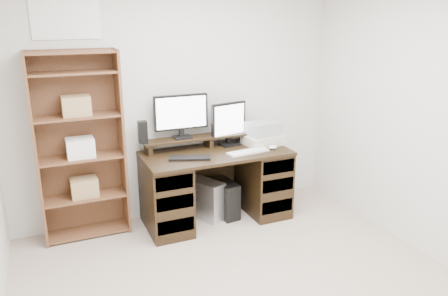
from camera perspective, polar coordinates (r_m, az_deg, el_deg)
room at (r=2.80m, az=6.51°, el=-0.72°), size 3.54×4.04×2.54m
desk at (r=4.59m, az=-1.06°, el=-4.78°), size 1.50×0.70×0.75m
riser_shelf at (r=4.63m, az=-2.06°, el=1.33°), size 1.40×0.22×0.12m
monitor_wide at (r=4.50m, az=-5.63°, el=4.46°), size 0.57×0.15×0.45m
monitor_small at (r=4.64m, az=0.61°, el=3.40°), size 0.42×0.19×0.46m
speaker at (r=4.40m, az=-10.58°, el=2.05°), size 0.09×0.09×0.22m
keyboard_black at (r=4.25m, az=-4.52°, el=-1.31°), size 0.42×0.26×0.02m
keyboard_white at (r=4.44m, az=3.15°, el=-0.51°), size 0.45×0.19×0.02m
mouse at (r=4.58m, az=6.39°, el=0.11°), size 0.10×0.07×0.04m
printer at (r=4.74m, az=5.13°, el=1.11°), size 0.42×0.33×0.10m
basket at (r=4.71m, az=5.17°, el=2.54°), size 0.36×0.28×0.14m
tower_silver at (r=4.68m, az=-2.43°, el=-6.70°), size 0.35×0.46×0.42m
tower_black at (r=4.74m, az=0.11°, el=-6.59°), size 0.21×0.41×0.39m
bookshelf at (r=4.33m, az=-18.30°, el=0.37°), size 0.80×0.30×1.80m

